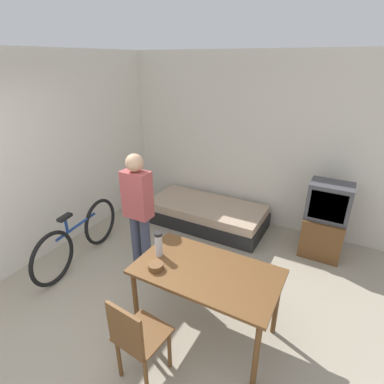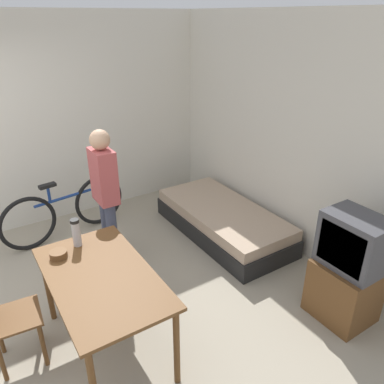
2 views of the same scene
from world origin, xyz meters
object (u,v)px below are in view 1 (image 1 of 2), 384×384
Objects in this scene: daybed at (206,214)px; mate_bowl at (156,266)px; dining_table at (206,278)px; bicycle at (79,238)px; wooden_chair at (136,337)px; tv at (325,221)px; person_standing at (138,207)px; thermos_flask at (159,243)px.

mate_bowl reaches higher than daybed.
dining_table is 2.08m from bicycle.
wooden_chair reaches higher than dining_table.
bicycle is at bearing 164.39° from mate_bowl.
daybed is 1.83m from tv.
person_standing is 10.94× the size of mate_bowl.
thermos_flask is at bearing -9.62° from bicycle.
thermos_flask is at bearing 116.07° from mate_bowl.
dining_table is (0.97, -1.96, 0.50)m from daybed.
tv is at bearing 67.91° from wooden_chair.
tv is 2.55m from person_standing.
mate_bowl is at bearing -63.93° from thermos_flask.
wooden_chair is 1.59m from person_standing.
bicycle is 6.27× the size of thermos_flask.
tv is 2.47m from thermos_flask.
dining_table is at bearing 26.41° from mate_bowl.
mate_bowl is (0.76, -0.72, -0.12)m from person_standing.
daybed is 13.37× the size of mate_bowl.
wooden_chair reaches higher than bicycle.
daybed is 2.04m from bicycle.
thermos_flask is (0.45, -1.98, 0.73)m from daybed.
daybed is at bearing 104.40° from wooden_chair.
tv is 0.80× the size of dining_table.
wooden_chair is 2.01m from bicycle.
tv is 7.46× the size of mate_bowl.
wooden_chair is 0.62m from mate_bowl.
thermos_flask is at bearing -38.13° from person_standing.
dining_table is at bearing 69.13° from wooden_chair.
mate_bowl is at bearing -15.61° from bicycle.
thermos_flask is 0.24m from mate_bowl.
person_standing reaches higher than bicycle.
bicycle is (-1.76, 0.97, -0.14)m from wooden_chair.
dining_table is (-0.83, -2.01, 0.17)m from tv.
wooden_chair is at bearing -28.78° from bicycle.
bicycle is 1.64m from thermos_flask.
tv reaches higher than daybed.
bicycle is at bearing -121.80° from daybed.
daybed is at bearing 81.42° from person_standing.
bicycle is at bearing 151.22° from wooden_chair.
mate_bowl is (-0.43, -0.21, 0.12)m from dining_table.
person_standing is at bearing 136.73° from mate_bowl.
person_standing is at bearing -98.58° from daybed.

